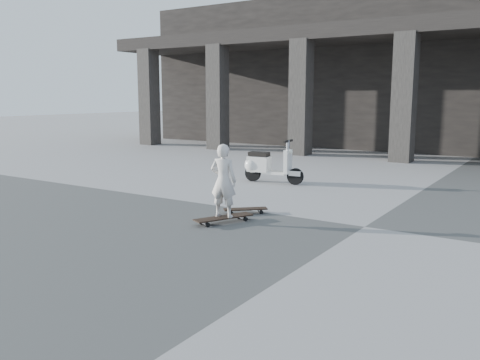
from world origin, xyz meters
The scene contains 5 objects.
ground centered at (0.00, 0.00, 0.00)m, with size 90.00×90.00×0.00m, color #484845.
longboard centered at (-2.05, -1.02, 0.08)m, with size 0.65×1.03×0.10m.
skateboard_spare centered at (-2.11, -0.25, 0.07)m, with size 0.70×0.67×0.09m.
child centered at (-2.05, -1.02, 0.71)m, with size 0.44×0.29×1.21m, color silver.
scooter centered at (-3.52, 2.81, 0.42)m, with size 1.51×0.54×1.05m.
Camera 1 is at (2.62, -7.74, 2.09)m, focal length 38.00 mm.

